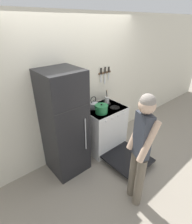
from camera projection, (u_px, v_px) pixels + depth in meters
ground_plane at (83, 145)px, 3.79m from camera, size 14.00×14.00×0.00m
wall_back at (80, 89)px, 3.22m from camera, size 10.00×0.06×2.55m
refrigerator at (64, 125)px, 2.84m from camera, size 0.60×0.63×1.80m
stove_range at (105, 129)px, 3.52m from camera, size 0.78×1.34×0.92m
dutch_oven_pot at (101, 109)px, 3.11m from camera, size 0.28×0.24×0.18m
tea_kettle at (93, 105)px, 3.29m from camera, size 0.21×0.17×0.24m
utensil_jar at (107, 100)px, 3.49m from camera, size 0.09×0.09×0.28m
person at (141, 147)px, 2.22m from camera, size 0.36×0.41×1.70m
wall_knife_strip at (105, 73)px, 3.41m from camera, size 0.31×0.03×0.34m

